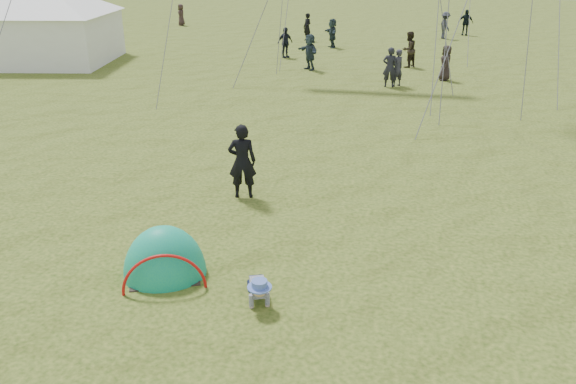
% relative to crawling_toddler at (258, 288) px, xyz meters
% --- Properties ---
extents(ground, '(140.00, 140.00, 0.00)m').
position_rel_crawling_toddler_xyz_m(ground, '(-1.09, -0.43, -0.29)').
color(ground, '#22390E').
extents(crawling_toddler, '(0.76, 0.88, 0.57)m').
position_rel_crawling_toddler_xyz_m(crawling_toddler, '(0.00, 0.00, 0.00)').
color(crawling_toddler, black).
rests_on(crawling_toddler, ground).
extents(popup_tent, '(1.87, 1.72, 1.96)m').
position_rel_crawling_toddler_xyz_m(popup_tent, '(-1.91, 0.51, -0.29)').
color(popup_tent, '#0C8A80').
rests_on(popup_tent, ground).
extents(standing_adult, '(0.75, 0.58, 1.83)m').
position_rel_crawling_toddler_xyz_m(standing_adult, '(-1.48, 4.28, 0.63)').
color(standing_adult, black).
rests_on(standing_adult, ground).
extents(event_marquee, '(7.45, 7.45, 4.41)m').
position_rel_crawling_toddler_xyz_m(event_marquee, '(-16.39, 19.59, 1.92)').
color(event_marquee, white).
rests_on(event_marquee, ground).
extents(crowd_person_0, '(0.69, 0.67, 1.60)m').
position_rel_crawling_toddler_xyz_m(crowd_person_0, '(1.83, 17.38, 0.52)').
color(crowd_person_0, '#2A2933').
rests_on(crowd_person_0, ground).
extents(crowd_person_1, '(1.07, 1.10, 1.79)m').
position_rel_crawling_toddler_xyz_m(crowd_person_1, '(2.28, 21.96, 0.61)').
color(crowd_person_1, black).
rests_on(crowd_person_1, ground).
extents(crowd_person_2, '(0.97, 0.98, 1.66)m').
position_rel_crawling_toddler_xyz_m(crowd_person_2, '(-4.47, 23.39, 0.54)').
color(crowd_person_2, black).
rests_on(crowd_person_2, ground).
extents(crowd_person_4, '(0.88, 0.95, 1.64)m').
position_rel_crawling_toddler_xyz_m(crowd_person_4, '(-15.65, 36.17, 0.53)').
color(crowd_person_4, '#302221').
rests_on(crowd_person_4, ground).
extents(crowd_person_5, '(1.45, 1.58, 1.76)m').
position_rel_crawling_toddler_xyz_m(crowd_person_5, '(-2.56, 20.30, 0.59)').
color(crowd_person_5, '#26353D').
rests_on(crowd_person_5, ground).
extents(crowd_person_6, '(0.76, 0.73, 1.75)m').
position_rel_crawling_toddler_xyz_m(crowd_person_6, '(-4.38, 30.06, 0.59)').
color(crowd_person_6, black).
rests_on(crowd_person_6, ground).
extents(crowd_person_8, '(1.10, 0.65, 1.75)m').
position_rel_crawling_toddler_xyz_m(crowd_person_8, '(6.12, 34.89, 0.59)').
color(crowd_person_8, black).
rests_on(crowd_person_8, ground).
extents(crowd_person_9, '(1.01, 1.30, 1.76)m').
position_rel_crawling_toddler_xyz_m(crowd_person_9, '(4.62, 32.80, 0.59)').
color(crowd_person_9, '#2A2C35').
rests_on(crowd_person_9, ground).
extents(crowd_person_10, '(0.58, 0.82, 1.59)m').
position_rel_crawling_toddler_xyz_m(crowd_person_10, '(3.98, 19.08, 0.51)').
color(crowd_person_10, black).
rests_on(crowd_person_10, ground).
extents(crowd_person_11, '(1.16, 1.67, 1.73)m').
position_rel_crawling_toddler_xyz_m(crowd_person_11, '(-2.37, 27.49, 0.58)').
color(crowd_person_11, '#233136').
rests_on(crowd_person_11, ground).
extents(crowd_person_12, '(0.65, 0.44, 1.72)m').
position_rel_crawling_toddler_xyz_m(crowd_person_12, '(1.51, 17.16, 0.57)').
color(crowd_person_12, black).
rests_on(crowd_person_12, ground).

